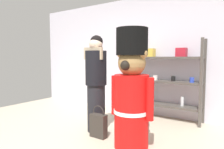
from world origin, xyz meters
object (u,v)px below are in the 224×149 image
Objects in this scene: person_shopper at (96,82)px; shopping_bag at (98,125)px; merchandise_shelf at (164,78)px; teddy_bear_guard at (132,91)px.

person_shopper is 3.19× the size of shopping_bag.
merchandise_shelf is at bearing 62.50° from person_shopper.
merchandise_shelf is 1.52m from person_shopper.
teddy_bear_guard reaches higher than shopping_bag.
teddy_bear_guard is at bearing -1.91° from shopping_bag.
shopping_bag is at bearing -107.60° from merchandise_shelf.
person_shopper is (-0.81, 0.23, 0.05)m from teddy_bear_guard.
merchandise_shelf is 1.75m from shopping_bag.
shopping_bag is (-0.49, -1.55, -0.65)m from merchandise_shelf.
merchandise_shelf is at bearing 72.40° from shopping_bag.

